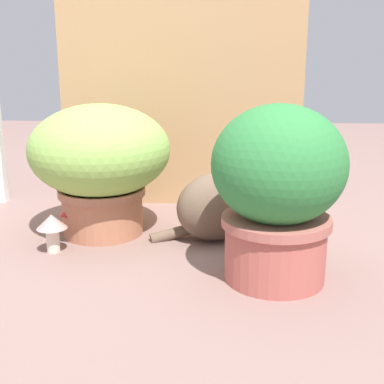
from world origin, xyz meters
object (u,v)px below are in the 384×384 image
Objects in this scene: leafy_planter at (278,188)px; mushroom_ornament_pink at (52,226)px; mushroom_ornament_red at (70,216)px; grass_planter at (100,160)px; cat at (221,203)px.

leafy_planter is 3.92× the size of mushroom_ornament_pink.
leafy_planter is 4.12× the size of mushroom_ornament_red.
mushroom_ornament_pink is (-0.11, -0.18, -0.17)m from grass_planter.
mushroom_ornament_red is (-0.63, 0.27, -0.17)m from leafy_planter.
mushroom_ornament_pink is (-0.65, 0.15, -0.17)m from leafy_planter.
leafy_planter is 0.35m from cat.
grass_planter is 0.63m from leafy_planter.
leafy_planter reaches higher than mushroom_ornament_red.
grass_planter is at bearing 35.72° from mushroom_ornament_red.
cat is (-0.14, 0.29, -0.13)m from leafy_planter.
grass_planter is at bearing 57.81° from mushroom_ornament_pink.
cat is (0.39, -0.04, -0.13)m from grass_planter.
cat is at bearing 15.68° from mushroom_ornament_pink.
cat is at bearing 115.84° from leafy_planter.
mushroom_ornament_red is at bearing 157.09° from leafy_planter.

